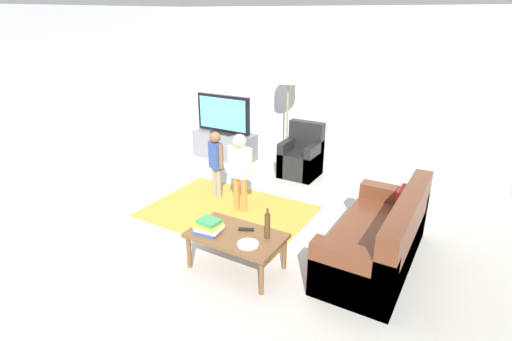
{
  "coord_description": "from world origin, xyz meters",
  "views": [
    {
      "loc": [
        2.51,
        -3.67,
        2.6
      ],
      "look_at": [
        0.0,
        0.6,
        0.65
      ],
      "focal_mm": 28.23,
      "sensor_mm": 36.0,
      "label": 1
    }
  ],
  "objects_px": {
    "floor_lamp": "(288,80)",
    "bottle": "(267,225)",
    "tv": "(223,115)",
    "tv_stand": "(225,146)",
    "child_near_tv": "(216,158)",
    "tv_remote": "(246,229)",
    "coffee_table": "(236,238)",
    "armchair": "(302,158)",
    "book_stack": "(208,226)",
    "plate": "(248,244)",
    "child_center": "(240,166)",
    "couch": "(382,241)"
  },
  "relations": [
    {
      "from": "book_stack",
      "to": "floor_lamp",
      "type": "bearing_deg",
      "value": 101.46
    },
    {
      "from": "tv_stand",
      "to": "couch",
      "type": "relative_size",
      "value": 0.67
    },
    {
      "from": "tv_stand",
      "to": "plate",
      "type": "xyz_separation_m",
      "value": [
        2.36,
        -3.0,
        0.18
      ]
    },
    {
      "from": "tv",
      "to": "bottle",
      "type": "bearing_deg",
      "value": -48.31
    },
    {
      "from": "tv_remote",
      "to": "tv_stand",
      "type": "bearing_deg",
      "value": 102.95
    },
    {
      "from": "tv_remote",
      "to": "child_center",
      "type": "bearing_deg",
      "value": 100.03
    },
    {
      "from": "child_center",
      "to": "book_stack",
      "type": "relative_size",
      "value": 3.82
    },
    {
      "from": "child_center",
      "to": "plate",
      "type": "distance_m",
      "value": 1.6
    },
    {
      "from": "floor_lamp",
      "to": "bottle",
      "type": "distance_m",
      "value": 3.33
    },
    {
      "from": "tv",
      "to": "armchair",
      "type": "xyz_separation_m",
      "value": [
        1.61,
        -0.02,
        -0.55
      ]
    },
    {
      "from": "tv",
      "to": "child_center",
      "type": "height_order",
      "value": "tv"
    },
    {
      "from": "child_center",
      "to": "tv_remote",
      "type": "height_order",
      "value": "child_center"
    },
    {
      "from": "bottle",
      "to": "armchair",
      "type": "bearing_deg",
      "value": 107.13
    },
    {
      "from": "couch",
      "to": "child_center",
      "type": "bearing_deg",
      "value": 171.26
    },
    {
      "from": "floor_lamp",
      "to": "tv_stand",
      "type": "bearing_deg",
      "value": -172.91
    },
    {
      "from": "coffee_table",
      "to": "child_near_tv",
      "type": "bearing_deg",
      "value": 132.16
    },
    {
      "from": "bottle",
      "to": "tv_remote",
      "type": "distance_m",
      "value": 0.3
    },
    {
      "from": "tv",
      "to": "bottle",
      "type": "distance_m",
      "value": 3.7
    },
    {
      "from": "armchair",
      "to": "child_near_tv",
      "type": "distance_m",
      "value": 1.66
    },
    {
      "from": "child_center",
      "to": "plate",
      "type": "height_order",
      "value": "child_center"
    },
    {
      "from": "tv_stand",
      "to": "floor_lamp",
      "type": "xyz_separation_m",
      "value": [
        1.22,
        0.15,
        1.3
      ]
    },
    {
      "from": "tv",
      "to": "tv_stand",
      "type": "bearing_deg",
      "value": 90.0
    },
    {
      "from": "tv_stand",
      "to": "tv",
      "type": "xyz_separation_m",
      "value": [
        -0.0,
        -0.02,
        0.6
      ]
    },
    {
      "from": "floor_lamp",
      "to": "tv",
      "type": "bearing_deg",
      "value": -171.95
    },
    {
      "from": "book_stack",
      "to": "bottle",
      "type": "xyz_separation_m",
      "value": [
        0.6,
        0.21,
        0.08
      ]
    },
    {
      "from": "child_near_tv",
      "to": "child_center",
      "type": "relative_size",
      "value": 0.91
    },
    {
      "from": "couch",
      "to": "book_stack",
      "type": "height_order",
      "value": "couch"
    },
    {
      "from": "tv_stand",
      "to": "plate",
      "type": "distance_m",
      "value": 3.82
    },
    {
      "from": "tv_stand",
      "to": "coffee_table",
      "type": "xyz_separation_m",
      "value": [
        2.14,
        -2.88,
        0.13
      ]
    },
    {
      "from": "tv_remote",
      "to": "plate",
      "type": "distance_m",
      "value": 0.29
    },
    {
      "from": "floor_lamp",
      "to": "child_near_tv",
      "type": "distance_m",
      "value": 1.92
    },
    {
      "from": "book_stack",
      "to": "plate",
      "type": "distance_m",
      "value": 0.5
    },
    {
      "from": "child_near_tv",
      "to": "bottle",
      "type": "height_order",
      "value": "child_near_tv"
    },
    {
      "from": "armchair",
      "to": "coffee_table",
      "type": "relative_size",
      "value": 0.9
    },
    {
      "from": "tv",
      "to": "bottle",
      "type": "xyz_separation_m",
      "value": [
        2.46,
        -2.76,
        -0.28
      ]
    },
    {
      "from": "bottle",
      "to": "tv_remote",
      "type": "xyz_separation_m",
      "value": [
        -0.27,
        0.02,
        -0.13
      ]
    },
    {
      "from": "child_near_tv",
      "to": "tv_remote",
      "type": "distance_m",
      "value": 1.82
    },
    {
      "from": "armchair",
      "to": "bottle",
      "type": "xyz_separation_m",
      "value": [
        0.84,
        -2.74,
        0.27
      ]
    },
    {
      "from": "tv",
      "to": "floor_lamp",
      "type": "bearing_deg",
      "value": 8.05
    },
    {
      "from": "coffee_table",
      "to": "tv_remote",
      "type": "bearing_deg",
      "value": 67.38
    },
    {
      "from": "floor_lamp",
      "to": "armchair",
      "type": "bearing_deg",
      "value": -26.12
    },
    {
      "from": "child_center",
      "to": "book_stack",
      "type": "bearing_deg",
      "value": -71.78
    },
    {
      "from": "child_near_tv",
      "to": "coffee_table",
      "type": "distance_m",
      "value": 1.88
    },
    {
      "from": "floor_lamp",
      "to": "child_center",
      "type": "xyz_separation_m",
      "value": [
        0.21,
        -1.86,
        -0.87
      ]
    },
    {
      "from": "tv_remote",
      "to": "floor_lamp",
      "type": "bearing_deg",
      "value": 82.88
    },
    {
      "from": "tv_stand",
      "to": "book_stack",
      "type": "height_order",
      "value": "book_stack"
    },
    {
      "from": "tv_remote",
      "to": "armchair",
      "type": "bearing_deg",
      "value": 76.47
    },
    {
      "from": "armchair",
      "to": "bottle",
      "type": "distance_m",
      "value": 2.88
    },
    {
      "from": "armchair",
      "to": "child_near_tv",
      "type": "relative_size",
      "value": 0.89
    },
    {
      "from": "tv",
      "to": "bottle",
      "type": "relative_size",
      "value": 3.26
    }
  ]
}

